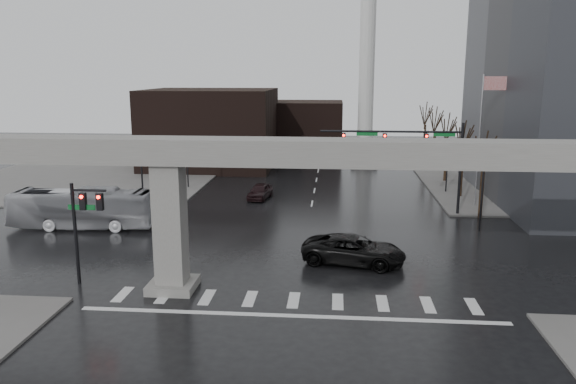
# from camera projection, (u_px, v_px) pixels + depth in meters

# --- Properties ---
(ground) EXTENTS (160.00, 160.00, 0.00)m
(ground) POSITION_uv_depth(u_px,v_px,m) (295.00, 293.00, 31.54)
(ground) COLOR black
(ground) RESTS_ON ground
(sidewalk_ne) EXTENTS (28.00, 36.00, 0.15)m
(sidewalk_ne) POSITION_uv_depth(u_px,v_px,m) (543.00, 179.00, 64.43)
(sidewalk_ne) COLOR slate
(sidewalk_ne) RESTS_ON ground
(sidewalk_nw) EXTENTS (28.00, 36.00, 0.15)m
(sidewalk_nw) POSITION_uv_depth(u_px,v_px,m) (105.00, 173.00, 68.77)
(sidewalk_nw) COLOR slate
(sidewalk_nw) RESTS_ON ground
(elevated_guideway) EXTENTS (48.00, 2.60, 8.70)m
(elevated_guideway) POSITION_uv_depth(u_px,v_px,m) (319.00, 173.00, 29.99)
(elevated_guideway) COLOR gray
(elevated_guideway) RESTS_ON ground
(building_far_left) EXTENTS (16.00, 14.00, 10.00)m
(building_far_left) POSITION_uv_depth(u_px,v_px,m) (211.00, 128.00, 72.57)
(building_far_left) COLOR black
(building_far_left) RESTS_ON ground
(building_far_mid) EXTENTS (10.00, 10.00, 8.00)m
(building_far_mid) POSITION_uv_depth(u_px,v_px,m) (307.00, 129.00, 81.52)
(building_far_mid) COLOR black
(building_far_mid) RESTS_ON ground
(smokestack) EXTENTS (3.60, 3.60, 30.00)m
(smokestack) POSITION_uv_depth(u_px,v_px,m) (367.00, 63.00, 73.05)
(smokestack) COLOR silver
(smokestack) RESTS_ON ground
(signal_mast_arm) EXTENTS (12.12, 0.43, 8.00)m
(signal_mast_arm) POSITION_uv_depth(u_px,v_px,m) (416.00, 148.00, 47.88)
(signal_mast_arm) COLOR black
(signal_mast_arm) RESTS_ON ground
(signal_left_pole) EXTENTS (2.30, 0.30, 6.00)m
(signal_left_pole) POSITION_uv_depth(u_px,v_px,m) (83.00, 216.00, 32.20)
(signal_left_pole) COLOR black
(signal_left_pole) RESTS_ON ground
(flagpole_assembly) EXTENTS (2.06, 0.12, 12.00)m
(flagpole_assembly) POSITION_uv_depth(u_px,v_px,m) (484.00, 125.00, 50.12)
(flagpole_assembly) COLOR silver
(flagpole_assembly) RESTS_ON ground
(lamp_right_0) EXTENTS (1.22, 0.32, 5.11)m
(lamp_right_0) POSITION_uv_depth(u_px,v_px,m) (482.00, 187.00, 43.33)
(lamp_right_0) COLOR black
(lamp_right_0) RESTS_ON ground
(lamp_right_1) EXTENTS (1.22, 0.32, 5.11)m
(lamp_right_1) POSITION_uv_depth(u_px,v_px,m) (448.00, 159.00, 56.96)
(lamp_right_1) COLOR black
(lamp_right_1) RESTS_ON ground
(lamp_right_2) EXTENTS (1.22, 0.32, 5.11)m
(lamp_right_2) POSITION_uv_depth(u_px,v_px,m) (426.00, 142.00, 70.60)
(lamp_right_2) COLOR black
(lamp_right_2) RESTS_ON ground
(lamp_left_0) EXTENTS (1.22, 0.32, 5.11)m
(lamp_left_0) POSITION_uv_depth(u_px,v_px,m) (142.00, 181.00, 45.58)
(lamp_left_0) COLOR black
(lamp_left_0) RESTS_ON ground
(lamp_left_1) EXTENTS (1.22, 0.32, 5.11)m
(lamp_left_1) POSITION_uv_depth(u_px,v_px,m) (187.00, 156.00, 59.22)
(lamp_left_1) COLOR black
(lamp_left_1) RESTS_ON ground
(lamp_left_2) EXTENTS (1.22, 0.32, 5.11)m
(lamp_left_2) POSITION_uv_depth(u_px,v_px,m) (215.00, 140.00, 72.85)
(lamp_left_2) COLOR black
(lamp_left_2) RESTS_ON ground
(tree_right_0) EXTENTS (1.09, 1.58, 7.50)m
(tree_right_0) POSITION_uv_depth(u_px,v_px,m) (482.00, 186.00, 47.30)
(tree_right_0) COLOR black
(tree_right_0) RESTS_ON ground
(tree_right_1) EXTENTS (1.09, 1.61, 7.67)m
(tree_right_1) POSITION_uv_depth(u_px,v_px,m) (462.00, 169.00, 55.08)
(tree_right_1) COLOR black
(tree_right_1) RESTS_ON ground
(tree_right_2) EXTENTS (1.10, 1.63, 7.85)m
(tree_right_2) POSITION_uv_depth(u_px,v_px,m) (446.00, 156.00, 62.86)
(tree_right_2) COLOR black
(tree_right_2) RESTS_ON ground
(tree_right_3) EXTENTS (1.11, 1.66, 8.02)m
(tree_right_3) POSITION_uv_depth(u_px,v_px,m) (434.00, 146.00, 70.63)
(tree_right_3) COLOR black
(tree_right_3) RESTS_ON ground
(tree_right_4) EXTENTS (1.12, 1.69, 8.19)m
(tree_right_4) POSITION_uv_depth(u_px,v_px,m) (425.00, 139.00, 78.41)
(tree_right_4) COLOR black
(tree_right_4) RESTS_ON ground
(pickup_truck) EXTENTS (7.09, 4.32, 1.84)m
(pickup_truck) POSITION_uv_depth(u_px,v_px,m) (354.00, 250.00, 36.22)
(pickup_truck) COLOR black
(pickup_truck) RESTS_ON ground
(city_bus) EXTENTS (11.53, 3.08, 3.19)m
(city_bus) POSITION_uv_depth(u_px,v_px,m) (82.00, 209.00, 44.38)
(city_bus) COLOR #BABABF
(city_bus) RESTS_ON ground
(far_car) EXTENTS (2.38, 4.56, 1.48)m
(far_car) POSITION_uv_depth(u_px,v_px,m) (260.00, 191.00, 54.83)
(far_car) COLOR black
(far_car) RESTS_ON ground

